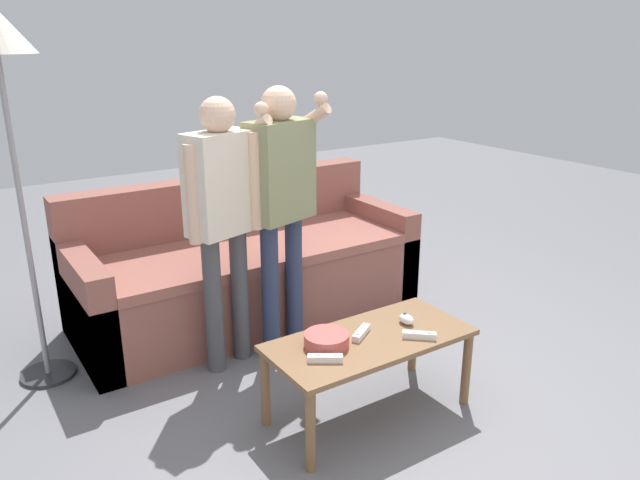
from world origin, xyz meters
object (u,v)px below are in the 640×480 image
(couch, at_px, (245,269))
(player_center, at_px, (281,191))
(game_remote_wand_far, at_px, (419,335))
(player_left, at_px, (222,204))
(snack_bowl, at_px, (327,340))
(coffee_table, at_px, (370,348))
(game_remote_nunchuk, at_px, (406,319))
(game_remote_wand_near, at_px, (361,333))
(game_remote_wand_spare, at_px, (325,358))

(couch, bearing_deg, player_center, -93.33)
(player_center, relative_size, game_remote_wand_far, 10.69)
(player_left, bearing_deg, game_remote_wand_far, -60.45)
(couch, height_order, snack_bowl, couch)
(snack_bowl, height_order, player_left, player_left)
(coffee_table, xyz_separation_m, snack_bowl, (-0.21, 0.04, 0.09))
(snack_bowl, distance_m, player_center, 0.93)
(game_remote_nunchuk, relative_size, game_remote_wand_far, 0.63)
(player_center, xyz_separation_m, game_remote_wand_far, (0.19, -0.93, -0.52))
(game_remote_nunchuk, relative_size, player_center, 0.06)
(game_remote_wand_near, bearing_deg, player_center, 88.42)
(snack_bowl, distance_m, player_left, 0.91)
(coffee_table, bearing_deg, snack_bowl, 168.74)
(player_center, relative_size, player_left, 1.02)
(game_remote_wand_spare, bearing_deg, snack_bowl, 53.76)
(player_center, xyz_separation_m, game_remote_wand_near, (-0.02, -0.76, -0.52))
(couch, xyz_separation_m, player_center, (-0.03, -0.54, 0.63))
(player_left, relative_size, game_remote_wand_spare, 9.94)
(snack_bowl, distance_m, game_remote_wand_far, 0.43)
(coffee_table, relative_size, player_center, 0.65)
(game_remote_nunchuk, xyz_separation_m, game_remote_wand_spare, (-0.53, -0.08, -0.01))
(coffee_table, relative_size, game_remote_wand_far, 6.95)
(snack_bowl, height_order, game_remote_wand_far, snack_bowl)
(player_center, distance_m, game_remote_wand_near, 0.92)
(coffee_table, bearing_deg, game_remote_wand_spare, -166.74)
(game_remote_nunchuk, distance_m, player_left, 1.09)
(game_remote_wand_far, bearing_deg, game_remote_nunchuk, 71.40)
(couch, relative_size, game_remote_wand_far, 15.39)
(player_center, height_order, game_remote_wand_far, player_center)
(player_left, height_order, game_remote_wand_near, player_left)
(game_remote_wand_far, relative_size, game_remote_wand_spare, 0.95)
(snack_bowl, relative_size, player_left, 0.14)
(game_remote_nunchuk, bearing_deg, game_remote_wand_near, 175.71)
(player_left, bearing_deg, game_remote_nunchuk, -53.67)
(game_remote_nunchuk, xyz_separation_m, game_remote_wand_near, (-0.26, 0.02, -0.01))
(game_remote_wand_near, relative_size, game_remote_wand_far, 1.06)
(player_left, height_order, game_remote_wand_spare, player_left)
(game_remote_nunchuk, bearing_deg, game_remote_wand_spare, -170.86)
(game_remote_wand_far, distance_m, game_remote_wand_spare, 0.48)
(coffee_table, distance_m, game_remote_wand_spare, 0.31)
(couch, bearing_deg, game_remote_wand_spare, -102.98)
(couch, bearing_deg, game_remote_wand_far, -83.95)
(game_remote_wand_far, bearing_deg, player_center, 101.37)
(game_remote_nunchuk, bearing_deg, snack_bowl, 176.54)
(coffee_table, xyz_separation_m, game_remote_nunchuk, (0.23, 0.02, 0.08))
(coffee_table, height_order, player_center, player_center)
(game_remote_wand_spare, bearing_deg, game_remote_wand_far, -7.32)
(coffee_table, bearing_deg, game_remote_nunchuk, 3.79)
(snack_bowl, distance_m, game_remote_wand_near, 0.19)
(couch, bearing_deg, game_remote_nunchuk, -81.18)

